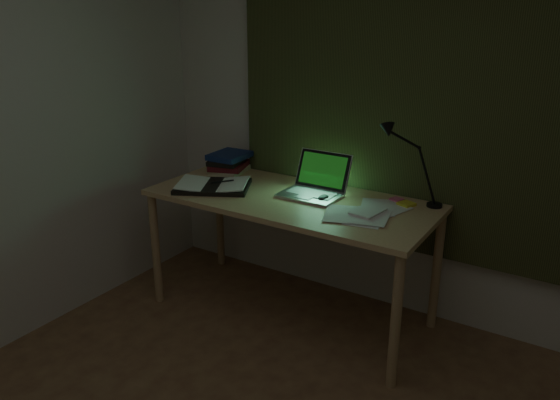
# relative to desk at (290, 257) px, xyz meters

# --- Properties ---
(wall_back) EXTENTS (3.50, 0.00, 2.50)m
(wall_back) POSITION_rel_desk_xyz_m (0.52, 0.46, 0.85)
(wall_back) COLOR beige
(wall_back) RESTS_ON ground
(curtain) EXTENTS (2.20, 0.06, 2.00)m
(curtain) POSITION_rel_desk_xyz_m (0.52, 0.42, 1.05)
(curtain) COLOR #2F341A
(curtain) RESTS_ON wall_back
(desk) EXTENTS (1.76, 0.77, 0.80)m
(desk) POSITION_rel_desk_xyz_m (0.00, 0.00, 0.00)
(desk) COLOR tan
(desk) RESTS_ON floor
(laptop) EXTENTS (0.36, 0.41, 0.26)m
(laptop) POSITION_rel_desk_xyz_m (0.09, 0.07, 0.53)
(laptop) COLOR silver
(laptop) RESTS_ON desk
(open_textbook) EXTENTS (0.56, 0.50, 0.04)m
(open_textbook) POSITION_rel_desk_xyz_m (-0.51, -0.11, 0.42)
(open_textbook) COLOR white
(open_textbook) RESTS_ON desk
(book_stack) EXTENTS (0.26, 0.30, 0.14)m
(book_stack) POSITION_rel_desk_xyz_m (-0.65, 0.23, 0.47)
(book_stack) COLOR white
(book_stack) RESTS_ON desk
(loose_papers) EXTENTS (0.36, 0.38, 0.02)m
(loose_papers) POSITION_rel_desk_xyz_m (0.46, 0.01, 0.41)
(loose_papers) COLOR silver
(loose_papers) RESTS_ON desk
(mouse) EXTENTS (0.06, 0.09, 0.03)m
(mouse) POSITION_rel_desk_xyz_m (0.20, 0.06, 0.42)
(mouse) COLOR black
(mouse) RESTS_ON desk
(sticky_yellow) EXTENTS (0.11, 0.11, 0.02)m
(sticky_yellow) POSITION_rel_desk_xyz_m (0.65, 0.24, 0.41)
(sticky_yellow) COLOR yellow
(sticky_yellow) RESTS_ON desk
(sticky_pink) EXTENTS (0.08, 0.08, 0.01)m
(sticky_pink) POSITION_rel_desk_xyz_m (0.57, 0.28, 0.41)
(sticky_pink) COLOR #EA5B88
(sticky_pink) RESTS_ON desk
(desk_lamp) EXTENTS (0.37, 0.32, 0.48)m
(desk_lamp) POSITION_rel_desk_xyz_m (0.79, 0.31, 0.64)
(desk_lamp) COLOR black
(desk_lamp) RESTS_ON desk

